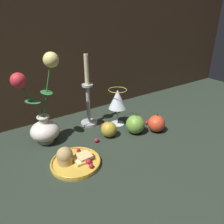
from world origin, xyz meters
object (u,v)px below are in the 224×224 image
at_px(wine_glass, 118,100).
at_px(apple_beside_vase, 156,124).
at_px(plate_with_pastries, 73,160).
at_px(candlestick, 88,100).
at_px(apple_near_glass, 135,124).
at_px(vase, 43,117).
at_px(apple_at_table_edge, 109,129).

distance_m(wine_glass, apple_beside_vase, 0.20).
distance_m(plate_with_pastries, candlestick, 0.33).
relative_size(candlestick, apple_near_glass, 3.57).
height_order(vase, candlestick, vase).
bearing_deg(vase, apple_near_glass, -23.45).
bearing_deg(apple_beside_vase, wine_glass, 123.15).
relative_size(apple_beside_vase, apple_near_glass, 0.93).
bearing_deg(wine_glass, apple_near_glass, -82.44).
distance_m(candlestick, apple_at_table_edge, 0.18).
height_order(apple_near_glass, apple_at_table_edge, apple_near_glass).
bearing_deg(vase, candlestick, 10.03).
height_order(wine_glass, apple_near_glass, wine_glass).
bearing_deg(candlestick, apple_beside_vase, -47.70).
distance_m(wine_glass, apple_at_table_edge, 0.15).
height_order(wine_glass, apple_beside_vase, wine_glass).
bearing_deg(plate_with_pastries, apple_at_table_edge, 22.65).
relative_size(apple_beside_vase, apple_at_table_edge, 1.11).
xyz_separation_m(vase, plate_with_pastries, (0.03, -0.20, -0.09)).
distance_m(plate_with_pastries, wine_glass, 0.36).
relative_size(vase, apple_near_glass, 3.78).
distance_m(plate_with_pastries, apple_near_glass, 0.33).
bearing_deg(vase, apple_beside_vase, -23.99).
distance_m(vase, plate_with_pastries, 0.22).
bearing_deg(apple_beside_vase, apple_near_glass, 153.89).
xyz_separation_m(plate_with_pastries, apple_at_table_edge, (0.21, 0.09, 0.02)).
height_order(plate_with_pastries, wine_glass, wine_glass).
bearing_deg(plate_with_pastries, wine_glass, 27.57).
distance_m(apple_beside_vase, apple_near_glass, 0.10).
xyz_separation_m(plate_with_pastries, apple_beside_vase, (0.41, 0.00, 0.02)).
height_order(wine_glass, apple_at_table_edge, wine_glass).
distance_m(candlestick, apple_beside_vase, 0.33).
bearing_deg(apple_beside_vase, apple_at_table_edge, 157.45).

